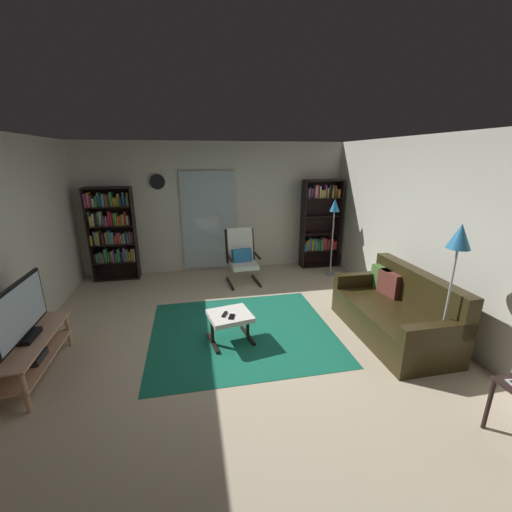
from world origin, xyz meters
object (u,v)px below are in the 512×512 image
floor_lamp_by_shelf (334,214)px  ottoman (230,319)px  lounge_armchair (242,255)px  leather_sofa (395,313)px  floor_lamp_by_sofa (458,249)px  wall_clock (157,182)px  tv_remote (225,314)px  cell_phone (232,317)px  television (21,313)px  bookshelf_near_tv (112,231)px  tv_stand (29,352)px  bookshelf_near_sofa (320,223)px

floor_lamp_by_shelf → ottoman: bearing=-137.8°
lounge_armchair → floor_lamp_by_shelf: bearing=1.6°
leather_sofa → floor_lamp_by_sofa: (0.08, -0.73, 1.09)m
leather_sofa → lounge_armchair: 2.89m
leather_sofa → wall_clock: wall_clock is taller
tv_remote → cell_phone: (0.08, -0.07, -0.00)m
television → floor_lamp_by_shelf: size_ratio=0.68×
ottoman → tv_remote: 0.11m
television → tv_remote: size_ratio=7.20×
floor_lamp_by_shelf → bookshelf_near_tv: bearing=171.9°
tv_stand → lounge_armchair: 3.57m
tv_stand → television: television is taller
bookshelf_near_tv → bookshelf_near_sofa: size_ratio=0.96×
leather_sofa → cell_phone: bearing=175.6°
ottoman → wall_clock: bearing=109.5°
leather_sofa → floor_lamp_by_shelf: (0.14, 2.37, 0.92)m
bookshelf_near_tv → wall_clock: size_ratio=6.14×
cell_phone → tv_remote: bearing=153.6°
bookshelf_near_sofa → cell_phone: bearing=-129.3°
bookshelf_near_sofa → tv_remote: bearing=-131.1°
bookshelf_near_sofa → leather_sofa: (-0.09, -2.94, -0.64)m
tv_stand → bookshelf_near_tv: bookshelf_near_tv is taller
lounge_armchair → tv_remote: size_ratio=7.10×
leather_sofa → ottoman: (-2.19, 0.26, 0.01)m
floor_lamp_by_sofa → wall_clock: bearing=130.5°
tv_stand → floor_lamp_by_sofa: bearing=-8.9°
tv_remote → floor_lamp_by_sofa: 2.72m
leather_sofa → wall_clock: bearing=135.8°
tv_stand → leather_sofa: bearing=0.3°
tv_stand → bookshelf_near_tv: bearing=84.3°
television → lounge_armchair: (2.68, 2.33, -0.23)m
tv_remote → ottoman: bearing=38.5°
bookshelf_near_tv → floor_lamp_by_sofa: 5.59m
bookshelf_near_tv → ottoman: (1.90, -2.71, -0.64)m
floor_lamp_by_sofa → bookshelf_near_sofa: bearing=89.8°
floor_lamp_by_shelf → lounge_armchair: bearing=-178.4°
leather_sofa → floor_lamp_by_sofa: 1.31m
bookshelf_near_tv → leather_sofa: bearing=-36.0°
floor_lamp_by_sofa → floor_lamp_by_shelf: bearing=89.0°
tv_stand → cell_phone: tv_stand is taller
ottoman → cell_phone: 0.12m
cell_phone → wall_clock: wall_clock is taller
leather_sofa → cell_phone: leather_sofa is taller
bookshelf_near_sofa → cell_phone: (-2.27, -2.77, -0.56)m
tv_stand → floor_lamp_by_sofa: 4.66m
floor_lamp_by_shelf → wall_clock: size_ratio=5.28×
cell_phone → bookshelf_near_tv: bearing=140.7°
ottoman → wall_clock: 3.39m
tv_stand → lounge_armchair: bearing=41.1°
leather_sofa → wall_clock: size_ratio=6.02×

